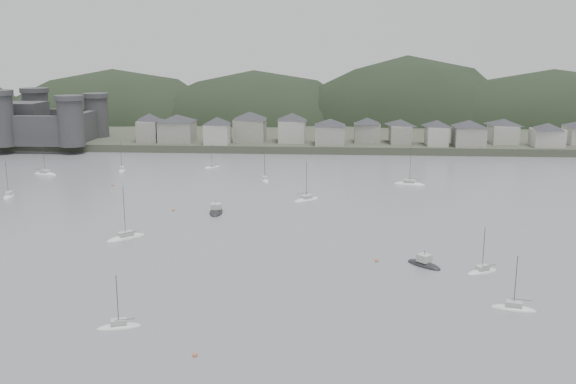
{
  "coord_description": "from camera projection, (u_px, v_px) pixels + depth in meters",
  "views": [
    {
      "loc": [
        10.46,
        -78.22,
        40.33
      ],
      "look_at": [
        0.0,
        75.0,
        6.0
      ],
      "focal_mm": 39.75,
      "sensor_mm": 36.0,
      "label": 1
    }
  ],
  "objects": [
    {
      "name": "ground",
      "position": [
        250.0,
        357.0,
        85.65
      ],
      "size": [
        900.0,
        900.0,
        0.0
      ],
      "primitive_type": "plane",
      "color": "slate",
      "rests_on": "ground"
    },
    {
      "name": "far_shore_land",
      "position": [
        314.0,
        118.0,
        372.55
      ],
      "size": [
        900.0,
        250.0,
        3.0
      ],
      "primitive_type": "cube",
      "color": "#383D2D",
      "rests_on": "ground"
    },
    {
      "name": "forested_ridge",
      "position": [
        321.0,
        146.0,
        350.09
      ],
      "size": [
        851.55,
        103.94,
        102.57
      ],
      "color": "black",
      "rests_on": "ground"
    },
    {
      "name": "castle",
      "position": [
        19.0,
        122.0,
        266.3
      ],
      "size": [
        66.0,
        43.0,
        20.0
      ],
      "color": "#37373A",
      "rests_on": "far_shore_land"
    },
    {
      "name": "waterfront_town",
      "position": [
        430.0,
        130.0,
        258.91
      ],
      "size": [
        451.48,
        28.46,
        12.92
      ],
      "color": "gray",
      "rests_on": "far_shore_land"
    },
    {
      "name": "sailboat_lead",
      "position": [
        410.0,
        184.0,
        194.45
      ],
      "size": [
        10.06,
        5.51,
        13.09
      ],
      "rotation": [
        0.0,
        0.0,
        4.44
      ],
      "color": "silver",
      "rests_on": "ground"
    },
    {
      "name": "moored_fleet",
      "position": [
        221.0,
        228.0,
        146.78
      ],
      "size": [
        247.95,
        164.48,
        12.82
      ],
      "color": "silver",
      "rests_on": "ground"
    },
    {
      "name": "motor_launch_near",
      "position": [
        424.0,
        264.0,
        121.74
      ],
      "size": [
        7.25,
        7.38,
        3.82
      ],
      "rotation": [
        0.0,
        0.0,
        0.77
      ],
      "color": "black",
      "rests_on": "ground"
    },
    {
      "name": "motor_launch_far",
      "position": [
        216.0,
        212.0,
        161.34
      ],
      "size": [
        4.11,
        9.32,
        4.14
      ],
      "rotation": [
        0.0,
        0.0,
        3.24
      ],
      "color": "black",
      "rests_on": "ground"
    },
    {
      "name": "mooring_buoys",
      "position": [
        174.0,
        261.0,
        123.83
      ],
      "size": [
        90.09,
        125.17,
        0.7
      ],
      "color": "#C46541",
      "rests_on": "ground"
    }
  ]
}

